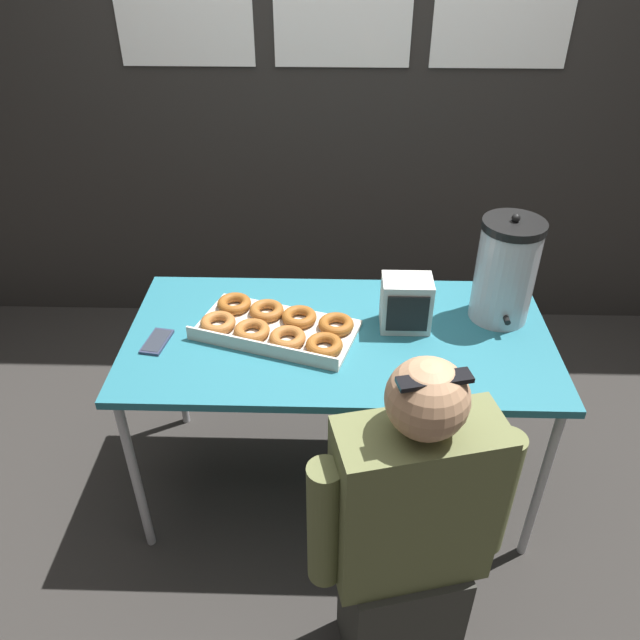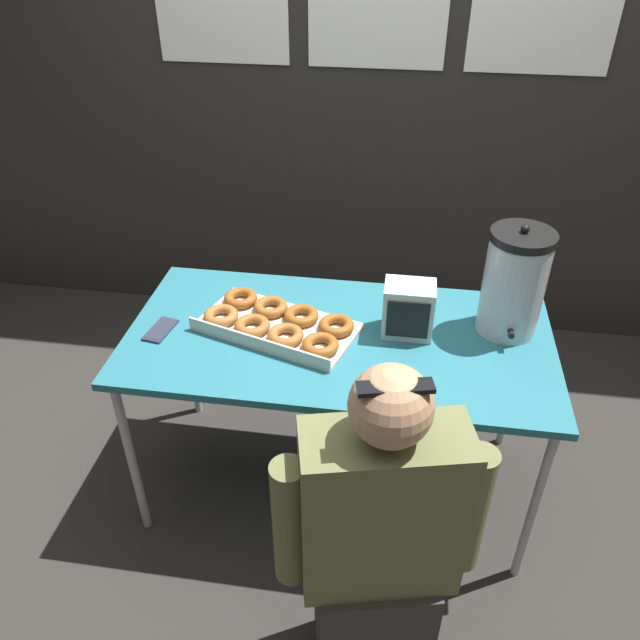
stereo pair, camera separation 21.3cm
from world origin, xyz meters
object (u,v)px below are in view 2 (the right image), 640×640
object	(u,v)px
cell_phone	(161,330)
coffee_urn	(514,283)
space_heater	(408,309)
person_seated	(379,546)
donut_box	(277,323)

from	to	relation	value
cell_phone	coffee_urn	bearing A→B (deg)	18.68
space_heater	person_seated	distance (m)	0.79
cell_phone	person_seated	size ratio (longest dim) A/B	0.13
coffee_urn	person_seated	xyz separation A→B (m)	(-0.37, -0.81, -0.38)
donut_box	coffee_urn	world-z (taller)	coffee_urn
cell_phone	person_seated	bearing A→B (deg)	-27.56
donut_box	coffee_urn	distance (m)	0.82
space_heater	person_seated	world-z (taller)	person_seated
coffee_urn	person_seated	bearing A→B (deg)	-114.81
donut_box	person_seated	distance (m)	0.83
donut_box	space_heater	xyz separation A→B (m)	(0.45, 0.05, 0.07)
person_seated	coffee_urn	bearing A→B (deg)	-128.40
donut_box	space_heater	distance (m)	0.46
coffee_urn	cell_phone	distance (m)	1.22
space_heater	person_seated	size ratio (longest dim) A/B	0.16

